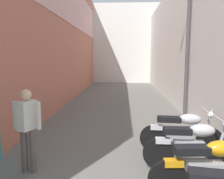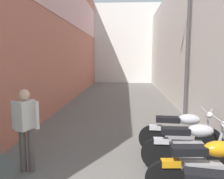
# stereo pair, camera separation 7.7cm
# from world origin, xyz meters

# --- Properties ---
(ground_plane) EXTENTS (35.44, 35.44, 0.00)m
(ground_plane) POSITION_xyz_m (0.00, 7.72, 0.00)
(ground_plane) COLOR #66635E
(building_left) EXTENTS (0.45, 19.44, 6.80)m
(building_left) POSITION_xyz_m (-2.65, 9.68, 3.43)
(building_left) COLOR #B76651
(building_left) RESTS_ON ground
(building_right) EXTENTS (0.45, 19.44, 5.57)m
(building_right) POSITION_xyz_m (2.66, 9.72, 2.79)
(building_right) COLOR beige
(building_right) RESTS_ON ground
(building_far_end) EXTENTS (7.92, 2.00, 6.72)m
(building_far_end) POSITION_xyz_m (0.00, 20.44, 3.36)
(building_far_end) COLOR silver
(building_far_end) RESTS_ON ground
(motorcycle_third) EXTENTS (1.85, 0.58, 1.04)m
(motorcycle_third) POSITION_xyz_m (1.52, 2.73, 0.50)
(motorcycle_third) COLOR black
(motorcycle_third) RESTS_ON ground
(motorcycle_fourth) EXTENTS (1.85, 0.58, 1.04)m
(motorcycle_fourth) POSITION_xyz_m (1.52, 3.63, 0.50)
(motorcycle_fourth) COLOR black
(motorcycle_fourth) RESTS_ON ground
(motorcycle_fifth) EXTENTS (1.85, 0.58, 1.04)m
(motorcycle_fifth) POSITION_xyz_m (1.52, 4.45, 0.50)
(motorcycle_fifth) COLOR black
(motorcycle_fifth) RESTS_ON ground
(pedestrian_mid_alley) EXTENTS (0.52, 0.39, 1.57)m
(pedestrian_mid_alley) POSITION_xyz_m (-1.56, 3.38, 0.92)
(pedestrian_mid_alley) COLOR #564C47
(pedestrian_mid_alley) RESTS_ON ground
(street_lamp) EXTENTS (0.79, 0.18, 4.48)m
(street_lamp) POSITION_xyz_m (2.22, 7.28, 2.63)
(street_lamp) COLOR #47474C
(street_lamp) RESTS_ON ground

